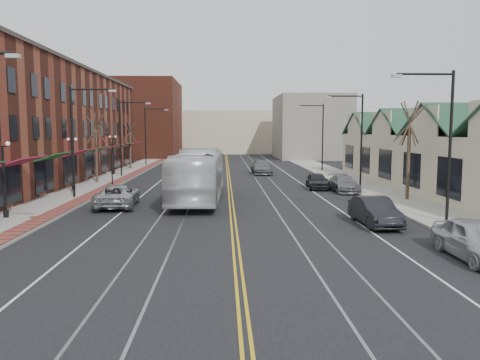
{
  "coord_description": "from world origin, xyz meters",
  "views": [
    {
      "loc": [
        -0.52,
        -18.42,
        5.06
      ],
      "look_at": [
        0.48,
        10.01,
        2.0
      ],
      "focal_mm": 35.0,
      "sensor_mm": 36.0,
      "label": 1
    }
  ],
  "objects": [
    {
      "name": "distant_car_far",
      "position": [
        -5.27,
        57.58,
        0.67
      ],
      "size": [
        1.85,
        4.05,
        1.35
      ],
      "primitive_type": "imported",
      "rotation": [
        0.0,
        0.0,
        3.21
      ],
      "color": "#A9ADB1",
      "rests_on": "ground"
    },
    {
      "name": "building_right",
      "position": [
        18.0,
        20.0,
        2.3
      ],
      "size": [
        8.0,
        36.0,
        4.6
      ],
      "primitive_type": "cube",
      "color": "#C6B598",
      "rests_on": "ground"
    },
    {
      "name": "parked_car_b",
      "position": [
        7.5,
        5.79,
        0.75
      ],
      "size": [
        1.74,
        4.6,
        1.5
      ],
      "primitive_type": "imported",
      "rotation": [
        0.0,
        0.0,
        0.03
      ],
      "color": "black",
      "rests_on": "ground"
    },
    {
      "name": "streetlight_l_1",
      "position": [
        -11.05,
        16.0,
        5.03
      ],
      "size": [
        3.33,
        0.25,
        8.0
      ],
      "color": "black",
      "rests_on": "sidewalk_left"
    },
    {
      "name": "lamppost_l_2",
      "position": [
        -12.8,
        20.0,
        2.2
      ],
      "size": [
        0.84,
        0.28,
        4.27
      ],
      "color": "black",
      "rests_on": "sidewalk_left"
    },
    {
      "name": "parked_car_c",
      "position": [
        9.3,
        19.12,
        0.67
      ],
      "size": [
        1.91,
        4.63,
        1.34
      ],
      "primitive_type": "imported",
      "rotation": [
        0.0,
        0.0,
        0.01
      ],
      "color": "slate",
      "rests_on": "ground"
    },
    {
      "name": "parked_car_a",
      "position": [
        9.3,
        -0.88,
        0.79
      ],
      "size": [
        1.87,
        4.63,
        1.58
      ],
      "primitive_type": "imported",
      "rotation": [
        0.0,
        0.0,
        0.0
      ],
      "color": "#ACAEB4",
      "rests_on": "ground"
    },
    {
      "name": "lamppost_l_3",
      "position": [
        -12.8,
        34.0,
        2.2
      ],
      "size": [
        0.84,
        0.28,
        4.27
      ],
      "color": "black",
      "rests_on": "sidewalk_left"
    },
    {
      "name": "streetlight_r_1",
      "position": [
        11.05,
        22.0,
        5.03
      ],
      "size": [
        3.33,
        0.25,
        8.0
      ],
      "color": "black",
      "rests_on": "sidewalk_right"
    },
    {
      "name": "backdrop_left",
      "position": [
        -16.0,
        70.0,
        7.0
      ],
      "size": [
        14.0,
        18.0,
        14.0
      ],
      "primitive_type": "cube",
      "color": "maroon",
      "rests_on": "ground"
    },
    {
      "name": "sidewalk_left",
      "position": [
        -12.0,
        20.0,
        0.07
      ],
      "size": [
        4.0,
        120.0,
        0.15
      ],
      "primitive_type": "cube",
      "color": "gray",
      "rests_on": "ground"
    },
    {
      "name": "tree_left_near",
      "position": [
        -12.5,
        26.0,
        3.51
      ],
      "size": [
        1.78,
        1.37,
        6.48
      ],
      "color": "#382B21",
      "rests_on": "sidewalk_left"
    },
    {
      "name": "backdrop_mid",
      "position": [
        0.0,
        85.0,
        4.5
      ],
      "size": [
        22.0,
        14.0,
        9.0
      ],
      "primitive_type": "cube",
      "color": "#C6B598",
      "rests_on": "ground"
    },
    {
      "name": "distant_car_right",
      "position": [
        3.83,
        34.92,
        0.77
      ],
      "size": [
        2.31,
        5.34,
        1.53
      ],
      "primitive_type": "imported",
      "rotation": [
        0.0,
        0.0,
        0.03
      ],
      "color": "slate",
      "rests_on": "ground"
    },
    {
      "name": "distant_car_left",
      "position": [
        -3.39,
        39.6,
        0.8
      ],
      "size": [
        1.97,
        4.94,
        1.6
      ],
      "primitive_type": "imported",
      "rotation": [
        0.0,
        0.0,
        3.2
      ],
      "color": "black",
      "rests_on": "ground"
    },
    {
      "name": "parked_car_d",
      "position": [
        7.5,
        21.19,
        0.7
      ],
      "size": [
        1.92,
        4.21,
        1.4
      ],
      "primitive_type": "imported",
      "rotation": [
        0.0,
        0.0,
        -0.07
      ],
      "color": "black",
      "rests_on": "ground"
    },
    {
      "name": "sidewalk_right",
      "position": [
        12.0,
        20.0,
        0.07
      ],
      "size": [
        4.0,
        120.0,
        0.15
      ],
      "primitive_type": "cube",
      "color": "gray",
      "rests_on": "ground"
    },
    {
      "name": "streetlight_r_0",
      "position": [
        11.05,
        6.0,
        5.03
      ],
      "size": [
        3.33,
        0.25,
        8.0
      ],
      "color": "black",
      "rests_on": "sidewalk_right"
    },
    {
      "name": "streetlight_l_2",
      "position": [
        -11.05,
        32.0,
        5.03
      ],
      "size": [
        3.33,
        0.25,
        8.0
      ],
      "color": "black",
      "rests_on": "sidewalk_left"
    },
    {
      "name": "ground",
      "position": [
        0.0,
        0.0,
        0.0
      ],
      "size": [
        160.0,
        160.0,
        0.0
      ],
      "primitive_type": "plane",
      "color": "black",
      "rests_on": "ground"
    },
    {
      "name": "streetlight_r_2",
      "position": [
        11.05,
        38.0,
        5.03
      ],
      "size": [
        3.33,
        0.25,
        8.0
      ],
      "color": "black",
      "rests_on": "sidewalk_right"
    },
    {
      "name": "backdrop_right",
      "position": [
        15.0,
        65.0,
        5.5
      ],
      "size": [
        12.0,
        16.0,
        11.0
      ],
      "primitive_type": "cube",
      "color": "slate",
      "rests_on": "ground"
    },
    {
      "name": "streetlight_l_3",
      "position": [
        -11.05,
        48.0,
        5.03
      ],
      "size": [
        3.33,
        0.25,
        8.0
      ],
      "color": "black",
      "rests_on": "sidewalk_left"
    },
    {
      "name": "tree_right_mid",
      "position": [
        12.5,
        14.0,
        3.75
      ],
      "size": [
        1.9,
        1.46,
        6.93
      ],
      "color": "#382B21",
      "rests_on": "sidewalk_right"
    },
    {
      "name": "transit_bus",
      "position": [
        -2.34,
        14.89,
        1.83
      ],
      "size": [
        3.5,
        13.25,
        3.67
      ],
      "primitive_type": "imported",
      "rotation": [
        0.0,
        0.0,
        3.11
      ],
      "color": "silver",
      "rests_on": "ground"
    },
    {
      "name": "building_left",
      "position": [
        -19.0,
        27.0,
        5.5
      ],
      "size": [
        10.0,
        50.0,
        11.0
      ],
      "primitive_type": "cube",
      "color": "maroon",
      "rests_on": "ground"
    },
    {
      "name": "manhole_far",
      "position": [
        -11.2,
        8.0,
        0.16
      ],
      "size": [
        0.6,
        0.6,
        0.02
      ],
      "primitive_type": "cylinder",
      "color": "#592D19",
      "rests_on": "sidewalk_left"
    },
    {
      "name": "traffic_signal",
      "position": [
        -10.6,
        24.0,
        2.35
      ],
      "size": [
        0.18,
        0.15,
        3.8
      ],
      "color": "black",
      "rests_on": "sidewalk_left"
    },
    {
      "name": "tree_left_far",
      "position": [
        -12.5,
        42.0,
        3.28
      ],
      "size": [
        1.66,
        1.28,
        6.02
      ],
      "color": "#382B21",
      "rests_on": "sidewalk_left"
    },
    {
      "name": "parked_suv",
      "position": [
        -7.5,
        12.24,
        0.75
      ],
      "size": [
        2.91,
        5.58,
        1.5
      ],
      "primitive_type": "imported",
      "rotation": [
        0.0,
        0.0,
        3.22
      ],
      "color": "#9FA2A6",
      "rests_on": "ground"
    },
    {
      "name": "lamppost_l_1",
      "position": [
        -12.8,
        8.0,
        2.2
      ],
      "size": [
        0.84,
        0.28,
        4.27
      ],
      "color": "black",
      "rests_on": "sidewalk_left"
    }
  ]
}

